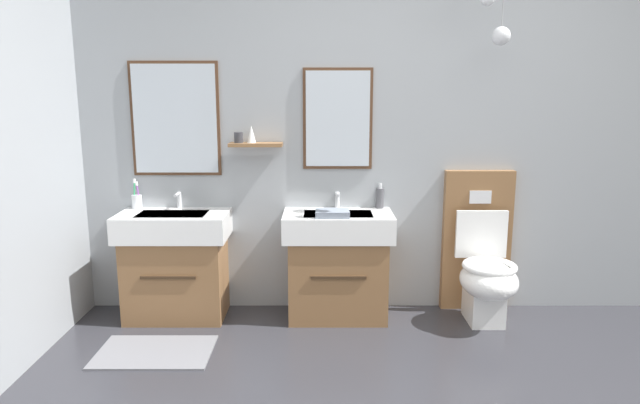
{
  "coord_description": "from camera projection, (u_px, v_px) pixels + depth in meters",
  "views": [
    {
      "loc": [
        -0.69,
        -2.03,
        1.54
      ],
      "look_at": [
        -0.69,
        1.59,
        0.82
      ],
      "focal_mm": 31.49,
      "sensor_mm": 36.0,
      "label": 1
    }
  ],
  "objects": [
    {
      "name": "folded_hand_towel",
      "position": [
        333.0,
        213.0,
        3.65
      ],
      "size": [
        0.22,
        0.16,
        0.04
      ],
      "primitive_type": "cube",
      "color": "gray",
      "rests_on": "vanity_sink_right"
    },
    {
      "name": "tap_on_left_sink",
      "position": [
        179.0,
        198.0,
        3.91
      ],
      "size": [
        0.03,
        0.13,
        0.11
      ],
      "color": "silver",
      "rests_on": "vanity_sink_left"
    },
    {
      "name": "tap_on_right_sink",
      "position": [
        338.0,
        198.0,
        3.91
      ],
      "size": [
        0.03,
        0.13,
        0.11
      ],
      "color": "silver",
      "rests_on": "vanity_sink_right"
    },
    {
      "name": "toothbrush_cup",
      "position": [
        137.0,
        201.0,
        3.9
      ],
      "size": [
        0.07,
        0.07,
        0.21
      ],
      "color": "silver",
      "rests_on": "vanity_sink_left"
    },
    {
      "name": "soap_dispenser",
      "position": [
        380.0,
        198.0,
        3.91
      ],
      "size": [
        0.06,
        0.06,
        0.18
      ],
      "color": "#4C4C51",
      "rests_on": "vanity_sink_right"
    },
    {
      "name": "toilet",
      "position": [
        483.0,
        265.0,
        3.82
      ],
      "size": [
        0.48,
        0.63,
        1.0
      ],
      "color": "brown",
      "rests_on": "ground"
    },
    {
      "name": "vanity_sink_left",
      "position": [
        176.0,
        262.0,
        3.84
      ],
      "size": [
        0.74,
        0.45,
        0.73
      ],
      "color": "brown",
      "rests_on": "ground"
    },
    {
      "name": "wall_back",
      "position": [
        418.0,
        124.0,
        3.9
      ],
      "size": [
        4.92,
        0.64,
        2.62
      ],
      "color": "#999EA3",
      "rests_on": "ground"
    },
    {
      "name": "bath_mat",
      "position": [
        155.0,
        352.0,
        3.35
      ],
      "size": [
        0.68,
        0.44,
        0.01
      ],
      "primitive_type": "cube",
      "color": "slate",
      "rests_on": "ground"
    },
    {
      "name": "vanity_sink_right",
      "position": [
        338.0,
        263.0,
        3.84
      ],
      "size": [
        0.74,
        0.45,
        0.73
      ],
      "color": "brown",
      "rests_on": "ground"
    }
  ]
}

